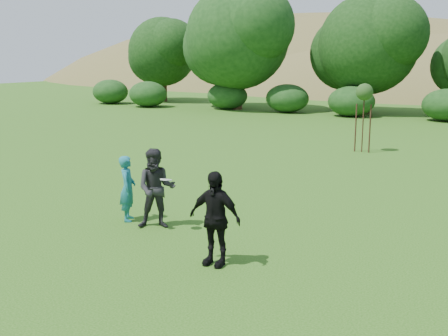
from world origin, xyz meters
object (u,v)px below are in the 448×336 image
object	(u,v)px
player_grey	(156,189)
sapling	(364,94)
player_black	(215,218)
player_teal	(128,188)

from	to	relation	value
player_grey	sapling	size ratio (longest dim) A/B	0.66
player_black	sapling	distance (m)	14.18
sapling	player_grey	bearing A→B (deg)	-94.67
sapling	player_teal	bearing A→B (deg)	-99.05
player_teal	player_grey	bearing A→B (deg)	-129.56
player_grey	player_black	bearing A→B (deg)	-60.33
sapling	player_black	bearing A→B (deg)	-84.43
player_teal	player_grey	distance (m)	0.98
player_teal	player_grey	world-z (taller)	player_grey
player_teal	sapling	xyz separation A→B (m)	(2.01, 12.59, 1.61)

